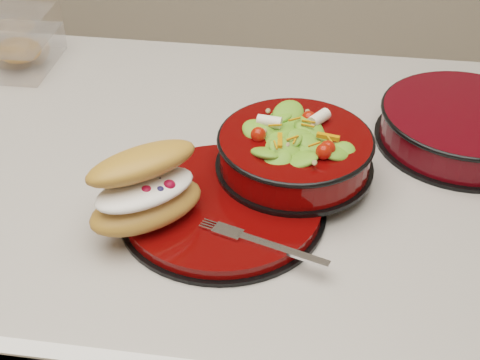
# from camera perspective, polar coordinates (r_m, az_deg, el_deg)

# --- Properties ---
(island_counter) EXTENTS (1.24, 0.74, 0.90)m
(island_counter) POSITION_cam_1_polar(r_m,az_deg,el_deg) (1.29, -6.04, -14.37)
(island_counter) COLOR white
(island_counter) RESTS_ON ground
(dinner_plate) EXTENTS (0.27, 0.27, 0.02)m
(dinner_plate) POSITION_cam_1_polar(r_m,az_deg,el_deg) (0.86, -1.46, -2.29)
(dinner_plate) COLOR black
(dinner_plate) RESTS_ON island_counter
(salad_bowl) EXTENTS (0.22, 0.22, 0.09)m
(salad_bowl) POSITION_cam_1_polar(r_m,az_deg,el_deg) (0.90, 4.73, 2.85)
(salad_bowl) COLOR black
(salad_bowl) RESTS_ON dinner_plate
(croissant) EXTENTS (0.16, 0.17, 0.09)m
(croissant) POSITION_cam_1_polar(r_m,az_deg,el_deg) (0.81, -8.00, -0.71)
(croissant) COLOR #B67437
(croissant) RESTS_ON dinner_plate
(fork) EXTENTS (0.15, 0.06, 0.00)m
(fork) POSITION_cam_1_polar(r_m,az_deg,el_deg) (0.79, 2.21, -5.47)
(fork) COLOR silver
(fork) RESTS_ON dinner_plate
(extra_bowl) EXTENTS (0.26, 0.26, 0.05)m
(extra_bowl) POSITION_cam_1_polar(r_m,az_deg,el_deg) (1.04, 18.59, 4.51)
(extra_bowl) COLOR black
(extra_bowl) RESTS_ON island_counter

